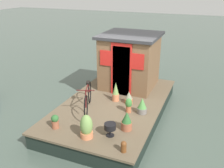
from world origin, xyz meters
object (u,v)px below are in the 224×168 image
at_px(potted_plant_fern, 55,121).
at_px(potted_plant_mint, 116,92).
at_px(houseboat_cabin, 130,60).
at_px(potted_plant_succulent, 127,121).
at_px(charcoal_grill, 110,127).
at_px(bicycle, 88,98).
at_px(mooring_bollard, 124,146).
at_px(potted_plant_ivy, 129,105).
at_px(potted_plant_sage, 142,106).
at_px(potted_plant_thyme, 86,127).
at_px(potted_plant_rosemary, 129,98).

bearing_deg(potted_plant_fern, potted_plant_mint, -22.04).
distance_m(houseboat_cabin, potted_plant_succulent, 3.13).
bearing_deg(charcoal_grill, potted_plant_succulent, -33.62).
xyz_separation_m(potted_plant_mint, charcoal_grill, (-1.94, -0.62, -0.05)).
bearing_deg(bicycle, mooring_bollard, -131.62).
height_order(potted_plant_ivy, potted_plant_sage, potted_plant_sage).
bearing_deg(potted_plant_thyme, potted_plant_mint, 2.64).
relative_size(potted_plant_ivy, potted_plant_succulent, 0.86).
bearing_deg(potted_plant_sage, potted_plant_succulent, 172.95).
bearing_deg(potted_plant_mint, mooring_bollard, -154.56).
relative_size(potted_plant_mint, mooring_bollard, 2.28).
height_order(potted_plant_sage, charcoal_grill, potted_plant_sage).
bearing_deg(potted_plant_rosemary, charcoal_grill, -175.14).
bearing_deg(mooring_bollard, bicycle, 48.38).
distance_m(houseboat_cabin, bicycle, 2.45).
distance_m(potted_plant_succulent, potted_plant_rosemary, 1.56).
height_order(houseboat_cabin, potted_plant_sage, houseboat_cabin).
distance_m(potted_plant_mint, potted_plant_ivy, 0.87).
relative_size(potted_plant_succulent, potted_plant_rosemary, 1.31).
relative_size(houseboat_cabin, bicycle, 1.19).
relative_size(potted_plant_fern, potted_plant_rosemary, 0.97).
xyz_separation_m(houseboat_cabin, mooring_bollard, (-3.82, -1.16, -0.83)).
bearing_deg(potted_plant_fern, potted_plant_thyme, -94.12).
distance_m(potted_plant_sage, charcoal_grill, 1.50).
relative_size(houseboat_cabin, potted_plant_mint, 3.17).
relative_size(bicycle, potted_plant_fern, 4.40).
bearing_deg(potted_plant_succulent, potted_plant_ivy, 15.82).
height_order(potted_plant_ivy, charcoal_grill, potted_plant_ivy).
bearing_deg(potted_plant_rosemary, potted_plant_sage, -129.94).
bearing_deg(potted_plant_thyme, potted_plant_sage, -28.15).
xyz_separation_m(potted_plant_fern, potted_plant_mint, (2.15, -0.87, 0.10)).
xyz_separation_m(potted_plant_ivy, mooring_bollard, (-1.84, -0.51, -0.09)).
distance_m(potted_plant_fern, potted_plant_mint, 2.32).
bearing_deg(potted_plant_sage, potted_plant_rosemary, 50.06).
relative_size(potted_plant_fern, potted_plant_sage, 0.79).
bearing_deg(potted_plant_mint, potted_plant_ivy, -132.24).
xyz_separation_m(potted_plant_succulent, potted_plant_sage, (1.01, -0.13, -0.01)).
xyz_separation_m(potted_plant_fern, potted_plant_ivy, (1.57, -1.51, 0.04)).
bearing_deg(potted_plant_sage, potted_plant_ivy, 103.10).
relative_size(potted_plant_rosemary, mooring_bollard, 1.42).
relative_size(potted_plant_fern, potted_plant_ivy, 0.86).
bearing_deg(houseboat_cabin, charcoal_grill, -169.45).
distance_m(houseboat_cabin, potted_plant_sage, 2.28).
relative_size(bicycle, potted_plant_ivy, 3.80).
relative_size(potted_plant_mint, potted_plant_ivy, 1.43).
bearing_deg(potted_plant_ivy, potted_plant_sage, -76.90).
bearing_deg(bicycle, potted_plant_succulent, -112.08).
bearing_deg(potted_plant_succulent, potted_plant_mint, 30.93).
distance_m(potted_plant_mint, potted_plant_rosemary, 0.47).
bearing_deg(potted_plant_thyme, potted_plant_rosemary, -8.97).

